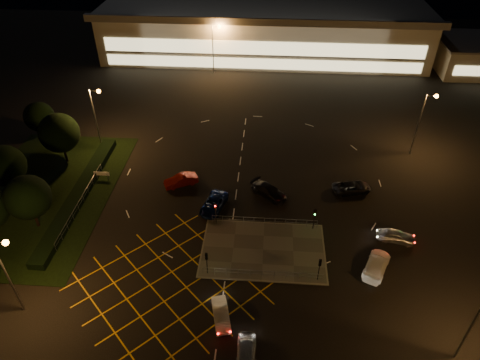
# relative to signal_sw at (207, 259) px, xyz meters

# --- Properties ---
(ground) EXTENTS (180.00, 180.00, 0.00)m
(ground) POSITION_rel_signal_sw_xyz_m (4.00, 5.99, -2.37)
(ground) COLOR black
(ground) RESTS_ON ground
(pedestrian_island) EXTENTS (14.00, 9.00, 0.12)m
(pedestrian_island) POSITION_rel_signal_sw_xyz_m (6.00, 3.99, -2.31)
(pedestrian_island) COLOR #4C4944
(pedestrian_island) RESTS_ON ground
(grass_verge) EXTENTS (18.00, 30.00, 0.08)m
(grass_verge) POSITION_rel_signal_sw_xyz_m (-24.00, 11.99, -2.33)
(grass_verge) COLOR black
(grass_verge) RESTS_ON ground
(hedge) EXTENTS (2.00, 26.00, 1.00)m
(hedge) POSITION_rel_signal_sw_xyz_m (-19.00, 11.99, -1.87)
(hedge) COLOR black
(hedge) RESTS_ON ground
(supermarket) EXTENTS (72.00, 26.50, 10.50)m
(supermarket) POSITION_rel_signal_sw_xyz_m (4.00, 67.95, 2.95)
(supermarket) COLOR beige
(supermarket) RESTS_ON ground
(streetlight_sw) EXTENTS (1.78, 0.56, 10.03)m
(streetlight_sw) POSITION_rel_signal_sw_xyz_m (-17.56, -6.01, 4.20)
(streetlight_sw) COLOR slate
(streetlight_sw) RESTS_ON ground
(streetlight_nw) EXTENTS (1.78, 0.56, 10.03)m
(streetlight_nw) POSITION_rel_signal_sw_xyz_m (-19.56, 23.99, 4.20)
(streetlight_nw) COLOR slate
(streetlight_nw) RESTS_ON ground
(streetlight_ne) EXTENTS (1.78, 0.56, 10.03)m
(streetlight_ne) POSITION_rel_signal_sw_xyz_m (28.44, 25.99, 4.20)
(streetlight_ne) COLOR slate
(streetlight_ne) RESTS_ON ground
(streetlight_far_left) EXTENTS (1.78, 0.56, 10.03)m
(streetlight_far_left) POSITION_rel_signal_sw_xyz_m (-5.56, 53.99, 4.20)
(streetlight_far_left) COLOR slate
(streetlight_far_left) RESTS_ON ground
(streetlight_far_right) EXTENTS (1.78, 0.56, 10.03)m
(streetlight_far_right) POSITION_rel_signal_sw_xyz_m (34.44, 55.99, 4.20)
(streetlight_far_right) COLOR slate
(streetlight_far_right) RESTS_ON ground
(signal_sw) EXTENTS (0.28, 0.30, 3.15)m
(signal_sw) POSITION_rel_signal_sw_xyz_m (0.00, 0.00, 0.00)
(signal_sw) COLOR black
(signal_sw) RESTS_ON pedestrian_island
(signal_se) EXTENTS (0.28, 0.30, 3.15)m
(signal_se) POSITION_rel_signal_sw_xyz_m (12.00, 0.00, 0.00)
(signal_se) COLOR black
(signal_se) RESTS_ON pedestrian_island
(signal_nw) EXTENTS (0.28, 0.30, 3.15)m
(signal_nw) POSITION_rel_signal_sw_xyz_m (0.00, 7.99, 0.00)
(signal_nw) COLOR black
(signal_nw) RESTS_ON pedestrian_island
(signal_ne) EXTENTS (0.28, 0.30, 3.15)m
(signal_ne) POSITION_rel_signal_sw_xyz_m (12.00, 7.99, 0.00)
(signal_ne) COLOR black
(signal_ne) RESTS_ON pedestrian_island
(tree_b) EXTENTS (5.40, 5.40, 7.35)m
(tree_b) POSITION_rel_signal_sw_xyz_m (-28.00, 11.99, 2.28)
(tree_b) COLOR black
(tree_b) RESTS_ON ground
(tree_c) EXTENTS (5.76, 5.76, 7.84)m
(tree_c) POSITION_rel_signal_sw_xyz_m (-24.00, 19.99, 2.59)
(tree_c) COLOR black
(tree_c) RESTS_ON ground
(tree_d) EXTENTS (4.68, 4.68, 6.37)m
(tree_d) POSITION_rel_signal_sw_xyz_m (-30.00, 25.99, 1.65)
(tree_d) COLOR black
(tree_d) RESTS_ON ground
(tree_e) EXTENTS (5.40, 5.40, 7.35)m
(tree_e) POSITION_rel_signal_sw_xyz_m (-22.00, 5.99, 2.28)
(tree_e) COLOR black
(tree_e) RESTS_ON ground
(car_near_silver) EXTENTS (1.85, 4.48, 1.52)m
(car_near_silver) POSITION_rel_signal_sw_xyz_m (4.86, -9.73, -1.61)
(car_near_silver) COLOR #BBBDC3
(car_near_silver) RESTS_ON ground
(car_queue_white) EXTENTS (2.46, 4.42, 1.38)m
(car_queue_white) POSITION_rel_signal_sw_xyz_m (2.12, -5.58, -1.68)
(car_queue_white) COLOR silver
(car_queue_white) RESTS_ON ground
(car_left_blue) EXTENTS (3.69, 5.74, 1.47)m
(car_left_blue) POSITION_rel_signal_sw_xyz_m (-0.65, 10.99, -1.63)
(car_left_blue) COLOR #0C1A4A
(car_left_blue) RESTS_ON ground
(car_far_dkgrey) EXTENTS (5.46, 4.98, 1.53)m
(car_far_dkgrey) POSITION_rel_signal_sw_xyz_m (6.45, 14.12, -1.60)
(car_far_dkgrey) COLOR black
(car_far_dkgrey) RESTS_ON ground
(car_right_silver) EXTENTS (4.65, 2.49, 1.50)m
(car_right_silver) POSITION_rel_signal_sw_xyz_m (21.67, 6.77, -1.62)
(car_right_silver) COLOR silver
(car_right_silver) RESTS_ON ground
(car_circ_red) EXTENTS (4.91, 3.60, 1.54)m
(car_circ_red) POSITION_rel_signal_sw_xyz_m (-5.83, 15.58, -1.59)
(car_circ_red) COLOR maroon
(car_circ_red) RESTS_ON ground
(car_east_grey) EXTENTS (5.64, 3.57, 1.45)m
(car_east_grey) POSITION_rel_signal_sw_xyz_m (17.68, 15.83, -1.64)
(car_east_grey) COLOR black
(car_east_grey) RESTS_ON ground
(car_approach_white) EXTENTS (4.26, 5.80, 1.56)m
(car_approach_white) POSITION_rel_signal_sw_xyz_m (18.58, 2.00, -1.59)
(car_approach_white) COLOR silver
(car_approach_white) RESTS_ON ground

